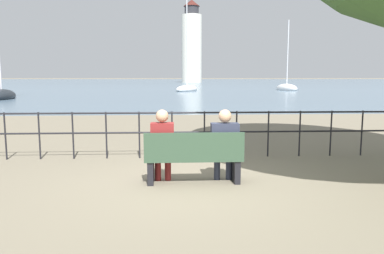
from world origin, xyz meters
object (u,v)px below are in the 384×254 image
Objects in this scene: sailboat_3 at (287,88)px; harbor_lighthouse at (192,45)px; sailboat_2 at (187,89)px; seated_person_right at (224,142)px; park_bench at (194,159)px; sailboat_4 at (2,95)px; seated_person_left at (162,143)px.

sailboat_3 is 0.38× the size of harbor_lighthouse.
seated_person_right is at bearing -71.99° from sailboat_2.
park_bench is at bearing -118.90° from sailboat_3.
seated_person_right is at bearing -73.18° from sailboat_4.
harbor_lighthouse is (-9.00, 70.82, 11.67)m from sailboat_3.
harbor_lighthouse reaches higher than seated_person_right.
seated_person_right is 115.29m from harbor_lighthouse.
seated_person_left is 0.05× the size of harbor_lighthouse.
harbor_lighthouse is at bearing 105.95° from sailboat_2.
sailboat_3 is (14.73, 43.77, -0.37)m from seated_person_right.
park_bench is at bearing -8.00° from seated_person_left.
seated_person_right is 46.18m from sailboat_3.
sailboat_4 reaches higher than seated_person_right.
seated_person_right is 0.13× the size of sailboat_3.
sailboat_2 is at bearing 87.00° from seated_person_left.
sailboat_2 reaches higher than sailboat_3.
seated_person_left is 1.07m from seated_person_right.
sailboat_4 is 0.50× the size of harbor_lighthouse.
sailboat_3 is at bearing -82.76° from harbor_lighthouse.
seated_person_right is 0.10× the size of sailboat_4.
seated_person_left is 1.00× the size of seated_person_right.
sailboat_3 is 34.77m from sailboat_4.
sailboat_2 is 0.94× the size of sailboat_4.
sailboat_3 is at bearing 25.15° from sailboat_2.
sailboat_3 is at bearing 70.15° from seated_person_left.
harbor_lighthouse reaches higher than park_bench.
sailboat_4 is (-15.08, 25.87, -0.35)m from seated_person_right.
sailboat_4 is at bearing 120.23° from seated_person_right.
harbor_lighthouse is at bearing 87.54° from sailboat_3.
seated_person_left is at bearing -119.55° from sailboat_3.
seated_person_left is 0.11× the size of sailboat_2.
park_bench is 0.60m from seated_person_right.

